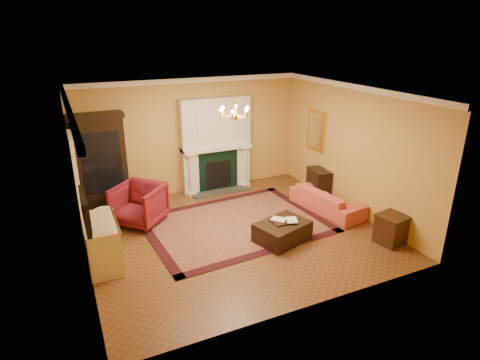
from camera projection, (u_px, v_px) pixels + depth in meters
floor at (235, 233)px, 8.70m from camera, size 6.00×5.50×0.02m
ceiling at (234, 92)px, 7.63m from camera, size 6.00×5.50×0.02m
wall_back at (192, 136)px, 10.51m from camera, size 6.00×0.02×3.00m
wall_front at (312, 223)px, 5.82m from camera, size 6.00×0.02×3.00m
wall_left at (77, 190)px, 6.99m from camera, size 0.02×5.50×3.00m
wall_right at (352, 150)px, 9.34m from camera, size 0.02×5.50×3.00m
fireplace at (216, 147)px, 10.69m from camera, size 1.90×0.70×2.50m
crown_molding at (216, 89)px, 8.47m from camera, size 6.00×5.50×0.12m
doorway at (77, 182)px, 8.61m from camera, size 0.08×1.05×2.10m
tv_panel at (85, 211)px, 6.55m from camera, size 0.09×0.95×0.58m
gilt_mirror at (316, 131)px, 10.46m from camera, size 0.06×0.76×1.05m
chandelier at (234, 113)px, 7.77m from camera, size 0.63×0.55×0.53m
oriental_rug at (235, 224)px, 9.05m from camera, size 4.06×3.16×0.02m
china_cabinet at (101, 165)px, 9.49m from camera, size 1.13×0.53×2.25m
wingback_armchair at (139, 203)px, 8.95m from camera, size 1.34×1.34×1.01m
pedestal_table at (105, 223)px, 8.21m from camera, size 0.39×0.39×0.70m
commode at (102, 243)px, 7.37m from camera, size 0.57×1.19×0.88m
coral_sofa at (327, 197)px, 9.60m from camera, size 0.82×1.98×0.75m
end_table at (391, 230)px, 8.18m from camera, size 0.58×0.58×0.58m
console_table at (318, 184)px, 10.43m from camera, size 0.45×0.69×0.72m
leather_ottoman at (282, 231)px, 8.30m from camera, size 1.24×1.04×0.39m
ottoman_tray at (283, 221)px, 8.26m from camera, size 0.47×0.37×0.03m
book_a at (277, 216)px, 8.13m from camera, size 0.18×0.17×0.29m
book_b at (287, 214)px, 8.19m from camera, size 0.21×0.10×0.29m
topiary_left at (188, 141)px, 10.26m from camera, size 0.16×0.16×0.42m
topiary_right at (236, 136)px, 10.79m from camera, size 0.15×0.15×0.39m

